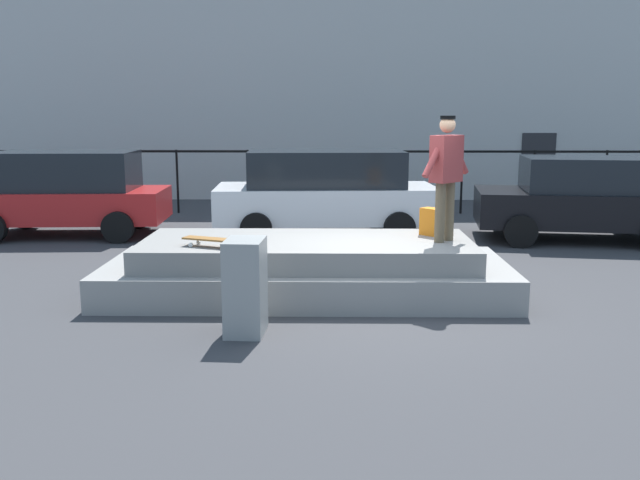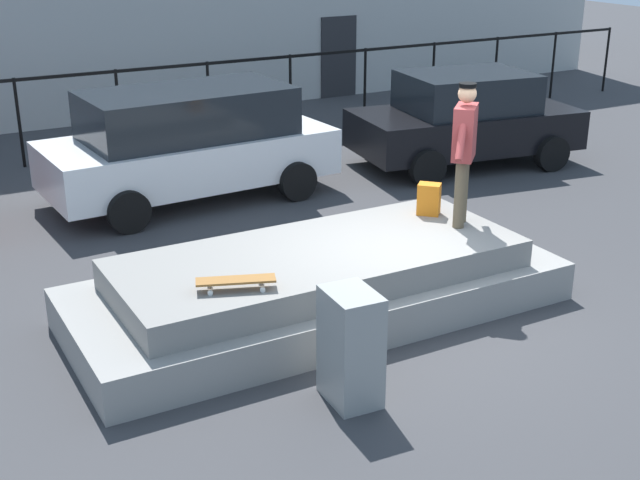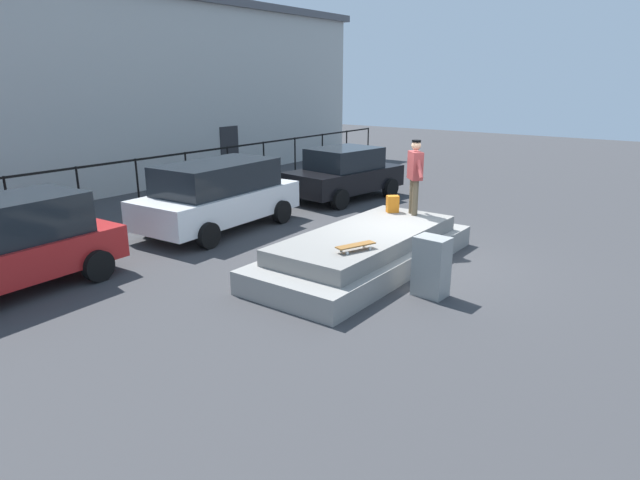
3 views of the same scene
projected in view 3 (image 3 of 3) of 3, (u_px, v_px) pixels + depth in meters
ground_plane at (405, 259)px, 12.20m from camera, size 60.00×60.00×0.00m
concrete_ledge at (366, 251)px, 11.61m from camera, size 5.74×2.35×0.79m
skateboarder at (415, 172)px, 12.63m from camera, size 0.79×0.79×1.75m
skateboard at (356, 246)px, 10.16m from camera, size 0.83×0.47×0.12m
backpack at (393, 204)px, 13.06m from camera, size 0.34×0.34×0.40m
car_red_hatchback_near at (4, 244)px, 10.08m from camera, size 4.16×2.19×1.78m
car_white_hatchback_mid at (218, 194)px, 14.35m from camera, size 4.71×2.40×1.80m
car_black_sedan_far at (344, 173)px, 18.06m from camera, size 4.31×2.58×1.70m
utility_box at (431, 267)px, 9.99m from camera, size 0.48×0.63×1.13m
fence_row at (162, 171)px, 16.71m from camera, size 24.06×0.06×1.64m
warehouse_building at (41, 90)px, 19.90m from camera, size 28.31×8.27×6.93m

